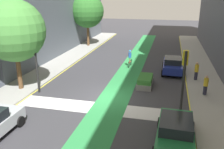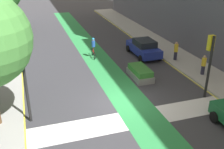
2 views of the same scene
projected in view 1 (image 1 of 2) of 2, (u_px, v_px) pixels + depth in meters
ground_plane at (108, 97)px, 18.54m from camera, size 120.00×120.00×0.00m
bike_lane_paint at (114, 97)px, 18.43m from camera, size 2.40×60.00×0.01m
crosswalk_band at (101, 108)px, 16.69m from camera, size 12.00×1.80×0.01m
sidewalk_left at (21, 88)px, 20.17m from camera, size 3.00×60.00×0.15m
curb_stripe_left at (37, 90)px, 19.86m from camera, size 0.16×60.00×0.01m
sidewalk_right at (213, 106)px, 16.86m from camera, size 3.00×60.00×0.15m
curb_stripe_right at (190, 105)px, 17.21m from camera, size 0.16×60.00×0.01m
traffic_signal_near_right at (184, 69)px, 15.61m from camera, size 0.35×0.52×4.10m
traffic_signal_near_left at (36, 53)px, 18.54m from camera, size 0.35×0.52×4.59m
car_green_right_near at (176, 131)px, 12.41m from camera, size 2.14×4.26×1.57m
car_blue_right_far at (173, 65)px, 24.03m from camera, size 2.03×4.20×1.57m
cyclist_in_lane at (130, 58)px, 25.91m from camera, size 0.32×1.73×1.86m
pedestrian_sidewalk_right_a at (206, 85)px, 18.39m from camera, size 0.34×0.34×1.52m
pedestrian_sidewalk_right_b at (196, 71)px, 21.57m from camera, size 0.34×0.34×1.62m
street_tree_near at (14, 31)px, 18.39m from camera, size 4.77×4.77×7.07m
street_tree_far at (87, 11)px, 34.76m from camera, size 4.72×4.72×7.34m
median_planter at (145, 81)px, 20.64m from camera, size 1.25×2.53×0.85m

